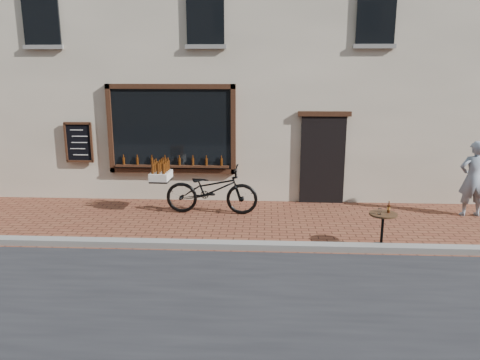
{
  "coord_description": "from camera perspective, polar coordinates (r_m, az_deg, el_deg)",
  "views": [
    {
      "loc": [
        0.47,
        -8.15,
        3.34
      ],
      "look_at": [
        -0.05,
        1.2,
        1.1
      ],
      "focal_mm": 35.0,
      "sensor_mm": 36.0,
      "label": 1
    }
  ],
  "objects": [
    {
      "name": "bistro_table",
      "position": [
        9.31,
        17.01,
        -5.04
      ],
      "size": [
        0.53,
        0.53,
        0.9
      ],
      "color": "black",
      "rests_on": "ground"
    },
    {
      "name": "ground",
      "position": [
        8.82,
        -0.12,
        -8.8
      ],
      "size": [
        90.0,
        90.0,
        0.0
      ],
      "primitive_type": "plane",
      "color": "brown",
      "rests_on": "ground"
    },
    {
      "name": "cargo_bicycle",
      "position": [
        10.98,
        -3.71,
        -1.14
      ],
      "size": [
        2.52,
        0.83,
        1.22
      ],
      "rotation": [
        0.0,
        0.0,
        1.54
      ],
      "color": "black",
      "rests_on": "ground"
    },
    {
      "name": "shop_building",
      "position": [
        14.75,
        1.42,
        19.9
      ],
      "size": [
        28.0,
        6.2,
        10.0
      ],
      "color": "beige",
      "rests_on": "ground"
    },
    {
      "name": "pedestrian",
      "position": [
        11.96,
        26.53,
        0.14
      ],
      "size": [
        0.66,
        0.45,
        1.76
      ],
      "primitive_type": "imported",
      "rotation": [
        0.0,
        0.0,
        3.19
      ],
      "color": "gray",
      "rests_on": "ground"
    },
    {
      "name": "kerb",
      "position": [
        8.99,
        -0.04,
        -7.96
      ],
      "size": [
        90.0,
        0.25,
        0.12
      ],
      "primitive_type": "cube",
      "color": "slate",
      "rests_on": "ground"
    }
  ]
}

